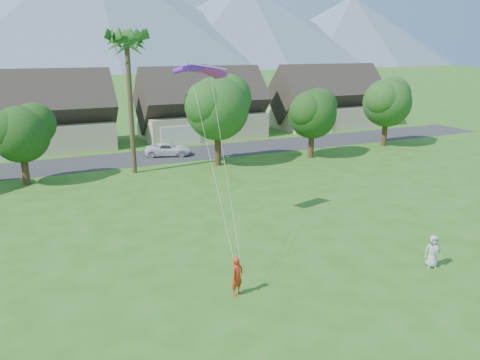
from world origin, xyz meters
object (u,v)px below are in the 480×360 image
watcher (433,251)px  parafoil_kite (201,68)px  kite_flyer (237,276)px  parked_car (168,149)px

watcher → parafoil_kite: 16.11m
kite_flyer → parked_car: (5.41, 29.37, -0.26)m
kite_flyer → parked_car: kite_flyer is taller
kite_flyer → parafoil_kite: (1.60, 8.52, 8.89)m
watcher → parafoil_kite: bearing=157.2°
kite_flyer → parafoil_kite: bearing=53.5°
watcher → parked_car: watcher is taller
watcher → kite_flyer: bearing=-162.5°
kite_flyer → watcher: 10.44m
watcher → parked_car: (-4.89, 31.03, -0.20)m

